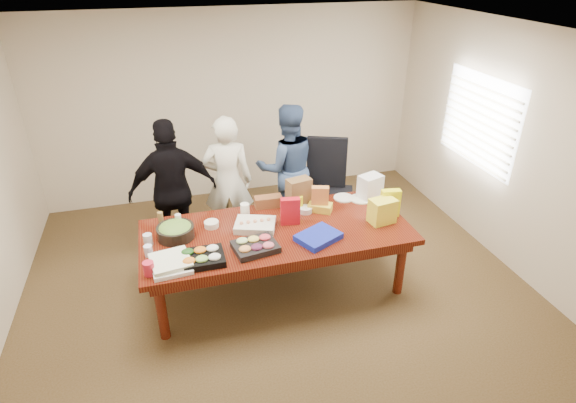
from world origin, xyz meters
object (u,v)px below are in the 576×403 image
object	(u,v)px
person_center	(228,182)
salad_bowl	(176,232)
conference_table	(277,259)
office_chair	(332,193)
person_right	(287,168)
sheet_cake	(255,225)

from	to	relation	value
person_center	salad_bowl	bearing A→B (deg)	64.05
conference_table	office_chair	world-z (taller)	office_chair
person_center	salad_bowl	xyz separation A→B (m)	(-0.69, -0.97, -0.03)
office_chair	person_right	world-z (taller)	person_right
conference_table	person_center	xyz separation A→B (m)	(-0.33, 1.11, 0.46)
person_right	sheet_cake	distance (m)	1.37
conference_table	office_chair	size ratio (longest dim) A/B	2.30
conference_table	sheet_cake	xyz separation A→B (m)	(-0.21, 0.10, 0.41)
conference_table	salad_bowl	world-z (taller)	salad_bowl
person_center	person_right	world-z (taller)	person_right
person_right	salad_bowl	xyz separation A→B (m)	(-1.50, -1.14, -0.04)
office_chair	conference_table	bearing A→B (deg)	-114.73
sheet_cake	conference_table	bearing A→B (deg)	-4.83
person_center	person_right	bearing A→B (deg)	-158.11
office_chair	sheet_cake	distance (m)	1.43
office_chair	sheet_cake	size ratio (longest dim) A/B	2.94
person_center	office_chair	bearing A→B (deg)	-179.47
person_center	person_right	size ratio (longest dim) A/B	0.99
sheet_cake	office_chair	bearing A→B (deg)	54.13
salad_bowl	person_center	bearing A→B (deg)	54.27
office_chair	person_right	size ratio (longest dim) A/B	0.72
person_center	sheet_cake	bearing A→B (deg)	106.58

